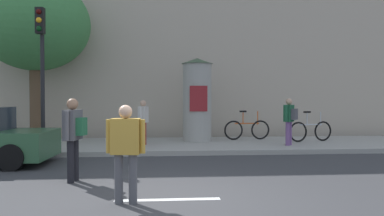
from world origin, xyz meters
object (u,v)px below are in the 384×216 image
at_px(pedestrian_in_light_jacket, 290,118).
at_px(bicycle_leaning, 247,129).
at_px(pedestrian_with_bag, 126,146).
at_px(bicycle_upright, 311,131).
at_px(pedestrian_in_red_top, 143,119).
at_px(pedestrian_in_dark_shirt, 74,132).
at_px(street_tree, 35,25).
at_px(poster_column, 197,99).
at_px(traffic_light, 41,55).

xyz_separation_m(pedestrian_in_light_jacket, bicycle_leaning, (-1.02, 1.82, -0.52)).
xyz_separation_m(pedestrian_with_bag, bicycle_upright, (5.96, 7.31, -0.41)).
bearing_deg(bicycle_leaning, pedestrian_with_bag, -115.21).
xyz_separation_m(pedestrian_in_red_top, bicycle_upright, (5.94, 0.54, -0.46)).
distance_m(bicycle_leaning, bicycle_upright, 2.28).
height_order(pedestrian_in_dark_shirt, bicycle_upright, pedestrian_in_dark_shirt).
distance_m(street_tree, pedestrian_in_dark_shirt, 7.80).
height_order(poster_column, pedestrian_with_bag, poster_column).
bearing_deg(pedestrian_in_light_jacket, pedestrian_in_red_top, 174.34).
bearing_deg(pedestrian_in_dark_shirt, poster_column, 62.78).
distance_m(pedestrian_in_dark_shirt, pedestrian_in_light_jacket, 7.53).
bearing_deg(street_tree, pedestrian_in_dark_shirt, -67.48).
bearing_deg(pedestrian_with_bag, bicycle_leaning, 64.79).
distance_m(poster_column, street_tree, 6.43).
height_order(pedestrian_in_light_jacket, bicycle_leaning, pedestrian_in_light_jacket).
height_order(street_tree, pedestrian_in_dark_shirt, street_tree).
height_order(traffic_light, bicycle_upright, traffic_light).
bearing_deg(bicycle_upright, bicycle_leaning, 159.48).
distance_m(poster_column, bicycle_upright, 4.23).
xyz_separation_m(street_tree, pedestrian_in_red_top, (3.93, -1.55, -3.34)).
height_order(traffic_light, street_tree, street_tree).
bearing_deg(pedestrian_in_dark_shirt, traffic_light, 114.64).
distance_m(pedestrian_with_bag, pedestrian_in_light_jacket, 7.93).
bearing_deg(traffic_light, bicycle_leaning, 21.75).
bearing_deg(poster_column, traffic_light, -153.13).
height_order(street_tree, bicycle_leaning, street_tree).
distance_m(pedestrian_in_red_top, bicycle_upright, 5.98).
height_order(pedestrian_in_red_top, bicycle_leaning, pedestrian_in_red_top).
distance_m(traffic_light, pedestrian_in_dark_shirt, 4.45).
xyz_separation_m(pedestrian_with_bag, pedestrian_in_red_top, (0.02, 6.77, 0.05)).
height_order(street_tree, bicycle_upright, street_tree).
height_order(pedestrian_with_bag, bicycle_upright, pedestrian_with_bag).
relative_size(traffic_light, pedestrian_in_dark_shirt, 2.43).
bearing_deg(bicycle_upright, pedestrian_in_red_top, -174.77).
relative_size(traffic_light, bicycle_upright, 2.42).
xyz_separation_m(pedestrian_in_dark_shirt, pedestrian_with_bag, (1.20, -1.79, -0.08)).
bearing_deg(pedestrian_in_red_top, pedestrian_in_dark_shirt, -103.82).
height_order(pedestrian_with_bag, pedestrian_in_light_jacket, pedestrian_in_light_jacket).
bearing_deg(poster_column, pedestrian_in_light_jacket, -28.48).
bearing_deg(traffic_light, pedestrian_in_light_jacket, 6.29).
height_order(street_tree, pedestrian_with_bag, street_tree).
relative_size(pedestrian_in_dark_shirt, pedestrian_in_red_top, 1.15).
bearing_deg(pedestrian_in_red_top, bicycle_upright, 5.23).
relative_size(traffic_light, poster_column, 1.39).
distance_m(street_tree, pedestrian_with_bag, 9.80).
bearing_deg(pedestrian_in_red_top, pedestrian_with_bag, -90.16).
bearing_deg(street_tree, pedestrian_in_light_jacket, -13.07).
relative_size(pedestrian_in_red_top, bicycle_leaning, 0.84).
height_order(poster_column, bicycle_upright, poster_column).
bearing_deg(pedestrian_with_bag, poster_column, 76.28).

